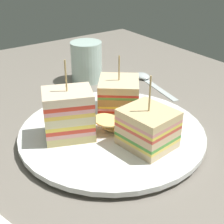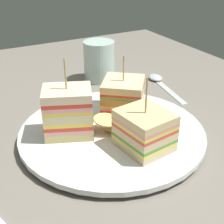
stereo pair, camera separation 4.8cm
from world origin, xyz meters
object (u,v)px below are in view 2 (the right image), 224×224
object	(u,v)px
sandwich_wedge_2	(123,96)
chip_pile	(112,122)
drinking_glass	(99,64)
plate	(112,133)
sandwich_wedge_0	(68,112)
sandwich_wedge_1	(144,130)
spoon	(159,81)

from	to	relation	value
sandwich_wedge_2	chip_pile	world-z (taller)	sandwich_wedge_2
drinking_glass	plate	bearing A→B (deg)	158.05
sandwich_wedge_0	drinking_glass	xyz separation A→B (cm)	(19.62, -14.72, -1.36)
chip_pile	drinking_glass	world-z (taller)	drinking_glass
sandwich_wedge_1	spoon	xyz separation A→B (cm)	(20.31, -17.35, -3.66)
sandwich_wedge_0	plate	bearing A→B (deg)	2.88
plate	sandwich_wedge_1	bearing A→B (deg)	-165.19
spoon	drinking_glass	bearing A→B (deg)	63.83
chip_pile	spoon	bearing A→B (deg)	-53.61
sandwich_wedge_0	sandwich_wedge_1	distance (cm)	11.23
plate	chip_pile	size ratio (longest dim) A/B	3.96
sandwich_wedge_0	spoon	xyz separation A→B (cm)	(12.09, -24.94, -4.55)
plate	sandwich_wedge_1	xyz separation A→B (cm)	(-6.12, -1.62, 3.22)
sandwich_wedge_2	drinking_glass	xyz separation A→B (cm)	(17.27, -4.27, -0.52)
drinking_glass	spoon	bearing A→B (deg)	-126.38
drinking_glass	sandwich_wedge_1	bearing A→B (deg)	165.62
sandwich_wedge_1	sandwich_wedge_0	bearing A→B (deg)	35.16
sandwich_wedge_1	sandwich_wedge_2	distance (cm)	10.96
sandwich_wedge_2	chip_pile	bearing A→B (deg)	-8.00
sandwich_wedge_1	sandwich_wedge_2	size ratio (longest dim) A/B	1.08
plate	spoon	size ratio (longest dim) A/B	1.88
sandwich_wedge_0	sandwich_wedge_1	xyz separation A→B (cm)	(-8.23, -7.59, -0.89)
plate	sandwich_wedge_0	size ratio (longest dim) A/B	2.41
plate	spoon	xyz separation A→B (cm)	(14.20, -18.97, -0.44)
plate	drinking_glass	distance (cm)	23.58
spoon	drinking_glass	world-z (taller)	drinking_glass
sandwich_wedge_1	chip_pile	size ratio (longest dim) A/B	1.47
sandwich_wedge_2	sandwich_wedge_1	bearing A→B (deg)	23.12
chip_pile	sandwich_wedge_0	bearing A→B (deg)	74.14
plate	spoon	bearing A→B (deg)	-53.19
plate	spoon	distance (cm)	23.70
plate	drinking_glass	size ratio (longest dim) A/B	3.35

